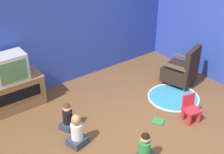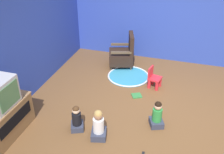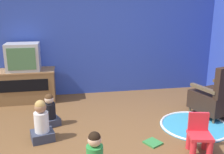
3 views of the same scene
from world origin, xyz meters
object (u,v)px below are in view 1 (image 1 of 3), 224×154
television (9,68)px  black_armchair (182,70)px  book (158,121)px  yellow_kid_chair (191,111)px  child_watching_right (145,149)px  tv_cabinet (14,93)px  child_watching_center (77,132)px  child_watching_left (68,118)px

television → black_armchair: television is taller
black_armchair → book: black_armchair is taller
black_armchair → book: 1.50m
yellow_kid_chair → child_watching_right: child_watching_right is taller
book → television: bearing=15.9°
television → book: 2.82m
tv_cabinet → child_watching_center: size_ratio=1.88×
child_watching_center → book: bearing=-28.4°
black_armchair → child_watching_center: bearing=-10.8°
tv_cabinet → child_watching_right: 2.72m
tv_cabinet → book: (1.86, -1.96, -0.31)m
tv_cabinet → television: 0.55m
television → child_watching_right: 2.77m
yellow_kid_chair → tv_cabinet: bearing=148.4°
child_watching_center → child_watching_left: bearing=64.6°
child_watching_right → child_watching_left: bearing=88.8°
black_armchair → child_watching_center: 2.78m
tv_cabinet → television: (-0.00, -0.02, 0.55)m
child_watching_left → book: bearing=-54.4°
child_watching_left → book: size_ratio=1.86×
child_watching_center → book: (1.46, -0.36, -0.24)m
black_armchair → child_watching_right: size_ratio=1.67×
black_armchair → child_watching_right: bearing=12.7°
child_watching_center → black_armchair: bearing=-7.9°
television → yellow_kid_chair: bearing=-43.3°
black_armchair → child_watching_center: size_ratio=1.54×
child_watching_right → black_armchair: bearing=7.8°
black_armchair → book: (-1.30, -0.68, -0.32)m
yellow_kid_chair → book: (-0.50, 0.29, -0.19)m
television → yellow_kid_chair: television is taller
yellow_kid_chair → child_watching_left: 2.17m
yellow_kid_chair → child_watching_center: child_watching_center is taller
child_watching_center → child_watching_right: (0.61, -0.92, -0.02)m
child_watching_right → television: bearing=90.0°
television → child_watching_center: (0.40, -1.57, -0.61)m
yellow_kid_chair → black_armchair: bearing=62.2°
yellow_kid_chair → child_watching_left: bearing=161.5°
child_watching_center → child_watching_right: size_ratio=1.08×
tv_cabinet → yellow_kid_chair: tv_cabinet is taller
child_watching_left → child_watching_right: size_ratio=0.95×
child_watching_right → book: size_ratio=1.97×
television → book: bearing=-46.1°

